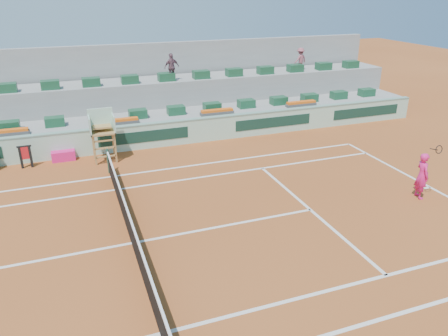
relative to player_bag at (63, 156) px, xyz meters
The scene contains 16 objects.
ground 8.35m from the player_bag, 77.51° to the right, with size 90.00×90.00×0.00m, color brown.
seating_tier_lower 3.15m from the player_bag, 54.76° to the left, with size 36.00×4.00×1.20m, color #989895.
seating_tier_upper 4.65m from the player_bag, 66.52° to the left, with size 36.00×2.40×2.60m, color #989895.
stadium_back_wall 6.34m from the player_bag, 72.59° to the left, with size 36.00×0.40×4.40m, color #989895.
player_bag is the anchor object (origin of this frame).
spectator_mid 7.69m from the player_bag, 29.58° to the left, with size 0.88×0.36×1.49m, color #704B57.
spectator_right 15.09m from the player_bag, 14.98° to the left, with size 0.89×0.51×1.37m, color #9E4F5B.
court_lines 8.35m from the player_bag, 77.51° to the right, with size 23.89×11.09×0.01m.
tennis_net 8.35m from the player_bag, 77.51° to the right, with size 0.10×11.97×1.10m.
advertising_hoarding 1.90m from the player_bag, 10.90° to the left, with size 36.00×0.34×1.26m.
umpire_chair 2.32m from the player_bag, 19.78° to the right, with size 1.10×0.90×2.40m.
seat_row_lower 2.72m from the player_bag, 42.52° to the left, with size 32.90×0.60×0.44m.
seat_row_upper 4.75m from the player_bag, 63.09° to the left, with size 32.90×0.60×0.44m.
flower_planters 1.43m from the player_bag, 70.39° to the left, with size 26.80×0.36×0.28m.
towel_rack 1.63m from the player_bag, 166.80° to the right, with size 0.59×0.10×1.03m.
tennis_player 15.31m from the player_bag, 34.52° to the right, with size 0.56×0.93×2.28m.
Camera 1 is at (-1.33, -11.98, 7.48)m, focal length 35.00 mm.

